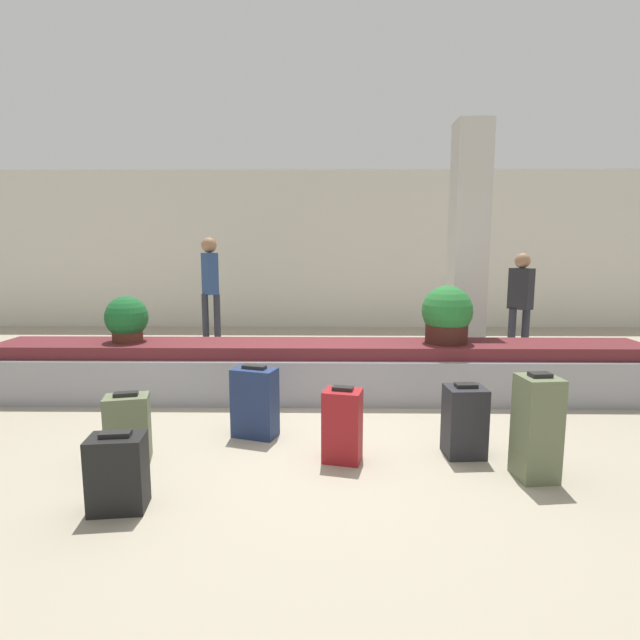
{
  "coord_description": "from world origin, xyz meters",
  "views": [
    {
      "loc": [
        0.08,
        -4.13,
        1.66
      ],
      "look_at": [
        0.0,
        1.27,
        0.87
      ],
      "focal_mm": 28.0,
      "sensor_mm": 36.0,
      "label": 1
    }
  ],
  "objects_px": {
    "traveler_0": "(210,280)",
    "traveler_1": "(520,297)",
    "suitcase_5": "(255,402)",
    "suitcase_0": "(118,473)",
    "potted_plant_1": "(127,319)",
    "suitcase_2": "(464,421)",
    "suitcase_3": "(342,425)",
    "suitcase_1": "(128,428)",
    "potted_plant_0": "(447,315)",
    "suitcase_4": "(537,428)",
    "pillar": "(468,252)"
  },
  "relations": [
    {
      "from": "suitcase_1",
      "to": "traveler_1",
      "type": "bearing_deg",
      "value": 25.89
    },
    {
      "from": "suitcase_3",
      "to": "potted_plant_1",
      "type": "distance_m",
      "value": 2.97
    },
    {
      "from": "suitcase_3",
      "to": "potted_plant_1",
      "type": "relative_size",
      "value": 1.18
    },
    {
      "from": "traveler_1",
      "to": "pillar",
      "type": "bearing_deg",
      "value": -87.24
    },
    {
      "from": "suitcase_0",
      "to": "traveler_0",
      "type": "xyz_separation_m",
      "value": [
        -0.64,
        5.38,
        0.86
      ]
    },
    {
      "from": "suitcase_1",
      "to": "potted_plant_1",
      "type": "relative_size",
      "value": 1.1
    },
    {
      "from": "suitcase_5",
      "to": "traveler_0",
      "type": "xyz_separation_m",
      "value": [
        -1.33,
        4.12,
        0.8
      ]
    },
    {
      "from": "suitcase_5",
      "to": "suitcase_2",
      "type": "bearing_deg",
      "value": 4.79
    },
    {
      "from": "suitcase_5",
      "to": "traveler_1",
      "type": "bearing_deg",
      "value": 58.96
    },
    {
      "from": "suitcase_5",
      "to": "potted_plant_1",
      "type": "xyz_separation_m",
      "value": [
        -1.59,
        1.23,
        0.56
      ]
    },
    {
      "from": "suitcase_0",
      "to": "suitcase_5",
      "type": "relative_size",
      "value": 0.8
    },
    {
      "from": "potted_plant_1",
      "to": "traveler_1",
      "type": "xyz_separation_m",
      "value": [
        5.06,
        1.87,
        0.06
      ]
    },
    {
      "from": "traveler_0",
      "to": "traveler_1",
      "type": "distance_m",
      "value": 4.91
    },
    {
      "from": "suitcase_3",
      "to": "suitcase_5",
      "type": "xyz_separation_m",
      "value": [
        -0.75,
        0.5,
        0.02
      ]
    },
    {
      "from": "pillar",
      "to": "potted_plant_1",
      "type": "distance_m",
      "value": 4.2
    },
    {
      "from": "suitcase_5",
      "to": "suitcase_3",
      "type": "bearing_deg",
      "value": -16.22
    },
    {
      "from": "suitcase_2",
      "to": "suitcase_3",
      "type": "relative_size",
      "value": 0.99
    },
    {
      "from": "pillar",
      "to": "traveler_0",
      "type": "height_order",
      "value": "pillar"
    },
    {
      "from": "suitcase_4",
      "to": "traveler_1",
      "type": "relative_size",
      "value": 0.5
    },
    {
      "from": "suitcase_3",
      "to": "potted_plant_1",
      "type": "height_order",
      "value": "potted_plant_1"
    },
    {
      "from": "suitcase_4",
      "to": "potted_plant_0",
      "type": "height_order",
      "value": "potted_plant_0"
    },
    {
      "from": "suitcase_0",
      "to": "traveler_0",
      "type": "distance_m",
      "value": 5.49
    },
    {
      "from": "suitcase_2",
      "to": "suitcase_5",
      "type": "xyz_separation_m",
      "value": [
        -1.73,
        0.38,
        0.02
      ]
    },
    {
      "from": "suitcase_2",
      "to": "potted_plant_0",
      "type": "xyz_separation_m",
      "value": [
        0.21,
        1.58,
        0.63
      ]
    },
    {
      "from": "suitcase_3",
      "to": "traveler_1",
      "type": "distance_m",
      "value": 4.55
    },
    {
      "from": "potted_plant_0",
      "to": "potted_plant_1",
      "type": "height_order",
      "value": "potted_plant_0"
    },
    {
      "from": "potted_plant_0",
      "to": "traveler_1",
      "type": "relative_size",
      "value": 0.4
    },
    {
      "from": "suitcase_1",
      "to": "suitcase_4",
      "type": "xyz_separation_m",
      "value": [
        3.05,
        -0.24,
        0.11
      ]
    },
    {
      "from": "potted_plant_0",
      "to": "potted_plant_1",
      "type": "bearing_deg",
      "value": 179.49
    },
    {
      "from": "suitcase_5",
      "to": "potted_plant_1",
      "type": "bearing_deg",
      "value": 159.64
    },
    {
      "from": "suitcase_1",
      "to": "potted_plant_1",
      "type": "xyz_separation_m",
      "value": [
        -0.68,
        1.76,
        0.6
      ]
    },
    {
      "from": "suitcase_3",
      "to": "suitcase_2",
      "type": "bearing_deg",
      "value": 19.93
    },
    {
      "from": "suitcase_5",
      "to": "traveler_1",
      "type": "height_order",
      "value": "traveler_1"
    },
    {
      "from": "suitcase_0",
      "to": "potted_plant_1",
      "type": "xyz_separation_m",
      "value": [
        -0.9,
        2.48,
        0.62
      ]
    },
    {
      "from": "pillar",
      "to": "suitcase_0",
      "type": "relative_size",
      "value": 6.21
    },
    {
      "from": "potted_plant_1",
      "to": "suitcase_3",
      "type": "bearing_deg",
      "value": -36.29
    },
    {
      "from": "suitcase_1",
      "to": "suitcase_4",
      "type": "distance_m",
      "value": 3.06
    },
    {
      "from": "suitcase_3",
      "to": "traveler_0",
      "type": "height_order",
      "value": "traveler_0"
    },
    {
      "from": "suitcase_0",
      "to": "suitcase_5",
      "type": "xyz_separation_m",
      "value": [
        0.69,
        1.26,
        0.06
      ]
    },
    {
      "from": "suitcase_4",
      "to": "traveler_0",
      "type": "bearing_deg",
      "value": 118.9
    },
    {
      "from": "suitcase_3",
      "to": "suitcase_5",
      "type": "bearing_deg",
      "value": 159.7
    },
    {
      "from": "suitcase_0",
      "to": "suitcase_3",
      "type": "relative_size",
      "value": 0.86
    },
    {
      "from": "suitcase_2",
      "to": "suitcase_4",
      "type": "height_order",
      "value": "suitcase_4"
    },
    {
      "from": "suitcase_4",
      "to": "suitcase_0",
      "type": "bearing_deg",
      "value": -176.8
    },
    {
      "from": "pillar",
      "to": "traveler_1",
      "type": "height_order",
      "value": "pillar"
    },
    {
      "from": "potted_plant_1",
      "to": "suitcase_1",
      "type": "bearing_deg",
      "value": -68.86
    },
    {
      "from": "potted_plant_1",
      "to": "traveler_1",
      "type": "height_order",
      "value": "traveler_1"
    },
    {
      "from": "pillar",
      "to": "suitcase_2",
      "type": "relative_size",
      "value": 5.4
    },
    {
      "from": "pillar",
      "to": "suitcase_5",
      "type": "distance_m",
      "value": 3.52
    },
    {
      "from": "traveler_0",
      "to": "traveler_1",
      "type": "bearing_deg",
      "value": -136.43
    }
  ]
}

